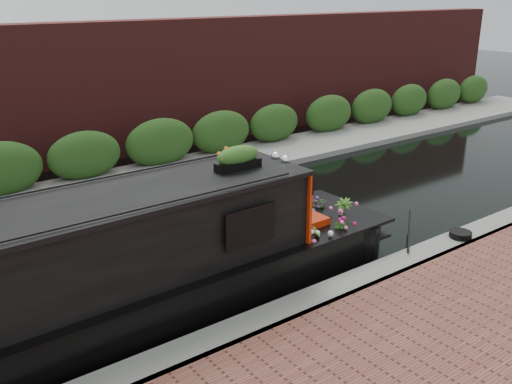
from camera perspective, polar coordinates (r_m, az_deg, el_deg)
ground at (r=11.47m, az=-7.49°, el=-5.64°), size 80.00×80.00×0.00m
near_bank_coping at (r=9.07m, az=3.17°, el=-12.84°), size 40.00×0.60×0.50m
far_bank_path at (r=15.03m, az=-15.44°, el=0.02°), size 40.00×2.40×0.34m
far_hedge at (r=15.83m, az=-16.67°, el=0.89°), size 40.00×1.10×2.80m
far_brick_wall at (r=17.74m, az=-19.10°, el=2.62°), size 40.00×1.00×8.00m
narrowboat at (r=8.69m, az=-18.38°, el=-9.42°), size 11.40×2.17×2.67m
rope_fender at (r=11.99m, az=10.41°, el=-3.81°), size 0.32×0.38×0.32m
coiled_mooring_rope at (r=11.94m, az=19.76°, el=-4.01°), size 0.43×0.43×0.12m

